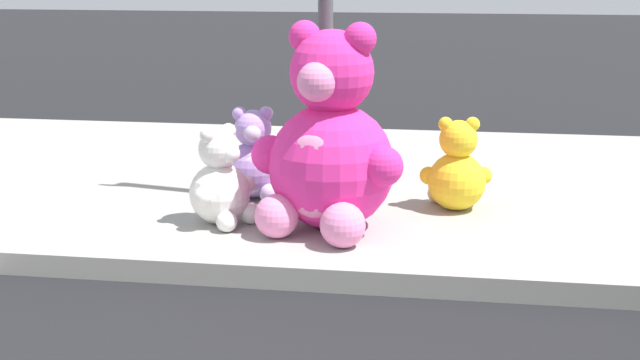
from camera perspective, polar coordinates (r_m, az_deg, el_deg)
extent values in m
cube|color=#9E9B93|center=(7.49, -6.37, -0.15)|extent=(28.00, 4.40, 0.15)
sphere|color=#F22D93|center=(5.86, 0.77, 0.92)|extent=(0.87, 0.87, 0.87)
ellipsoid|color=pink|center=(5.59, -0.50, 0.23)|extent=(0.51, 0.31, 0.56)
sphere|color=#F22D93|center=(5.74, 0.80, 7.22)|extent=(0.57, 0.57, 0.57)
sphere|color=pink|center=(5.53, -0.21, 6.57)|extent=(0.26, 0.26, 0.26)
sphere|color=#F22D93|center=(5.64, 2.69, 9.40)|extent=(0.22, 0.22, 0.22)
sphere|color=#F22D93|center=(5.60, 4.21, 0.92)|extent=(0.27, 0.27, 0.27)
sphere|color=pink|center=(5.52, 1.52, -3.02)|extent=(0.30, 0.30, 0.30)
sphere|color=#F22D93|center=(5.80, -1.03, 9.55)|extent=(0.22, 0.22, 0.22)
sphere|color=#F22D93|center=(5.93, -3.31, 1.69)|extent=(0.27, 0.27, 0.27)
sphere|color=pink|center=(5.72, -2.91, -2.43)|extent=(0.30, 0.30, 0.30)
sphere|color=tan|center=(7.16, -0.90, 1.09)|extent=(0.30, 0.30, 0.30)
ellipsoid|color=beige|center=(7.12, -1.70, 1.01)|extent=(0.14, 0.17, 0.19)
sphere|color=tan|center=(7.11, -0.91, 2.82)|extent=(0.19, 0.19, 0.19)
sphere|color=beige|center=(7.08, -1.53, 2.67)|extent=(0.09, 0.09, 0.09)
sphere|color=tan|center=(7.03, -0.70, 3.33)|extent=(0.07, 0.07, 0.07)
sphere|color=tan|center=(7.01, -0.76, 0.99)|extent=(0.09, 0.09, 0.09)
sphere|color=beige|center=(7.06, -1.60, 0.09)|extent=(0.10, 0.10, 0.10)
sphere|color=tan|center=(7.15, -1.11, 3.53)|extent=(0.07, 0.07, 0.07)
sphere|color=tan|center=(7.27, -1.58, 1.47)|extent=(0.09, 0.09, 0.09)
sphere|color=beige|center=(7.21, -2.06, 0.39)|extent=(0.10, 0.10, 0.10)
sphere|color=white|center=(6.05, -6.69, -0.90)|extent=(0.43, 0.43, 0.43)
ellipsoid|color=white|center=(5.94, -5.65, -1.16)|extent=(0.20, 0.25, 0.28)
sphere|color=white|center=(5.97, -6.78, 2.07)|extent=(0.28, 0.28, 0.28)
sphere|color=white|center=(5.89, -5.96, 1.75)|extent=(0.13, 0.13, 0.13)
sphere|color=white|center=(6.01, -6.13, 3.28)|extent=(0.11, 0.11, 0.11)
sphere|color=white|center=(6.14, -4.98, -0.31)|extent=(0.13, 0.13, 0.13)
sphere|color=white|center=(6.04, -4.64, -2.26)|extent=(0.15, 0.15, 0.15)
sphere|color=white|center=(5.88, -7.50, 2.98)|extent=(0.11, 0.11, 0.11)
sphere|color=white|center=(5.87, -7.77, -1.10)|extent=(0.13, 0.13, 0.13)
sphere|color=white|center=(5.88, -6.24, -2.77)|extent=(0.15, 0.15, 0.15)
sphere|color=#B28CD8|center=(6.68, -4.44, 0.69)|extent=(0.44, 0.44, 0.44)
ellipsoid|color=silver|center=(6.53, -4.48, 0.36)|extent=(0.26, 0.14, 0.29)
sphere|color=#B28CD8|center=(6.61, -4.50, 3.45)|extent=(0.29, 0.29, 0.29)
sphere|color=silver|center=(6.49, -4.53, 3.09)|extent=(0.13, 0.13, 0.13)
sphere|color=#B28CD8|center=(6.58, -3.64, 4.45)|extent=(0.11, 0.11, 0.11)
sphere|color=#B28CD8|center=(6.62, -2.65, 0.88)|extent=(0.14, 0.14, 0.14)
sphere|color=silver|center=(6.53, -3.40, -0.92)|extent=(0.15, 0.15, 0.15)
sphere|color=#B28CD8|center=(6.59, -5.40, 4.42)|extent=(0.11, 0.11, 0.11)
sphere|color=#B28CD8|center=(6.63, -6.27, 0.83)|extent=(0.14, 0.14, 0.14)
sphere|color=silver|center=(6.54, -5.52, -0.94)|extent=(0.15, 0.15, 0.15)
sphere|color=yellow|center=(6.41, 9.10, -0.10)|extent=(0.43, 0.43, 0.43)
ellipsoid|color=#F0DB80|center=(6.56, 8.90, 0.24)|extent=(0.25, 0.13, 0.28)
sphere|color=yellow|center=(6.34, 9.21, 2.69)|extent=(0.28, 0.28, 0.28)
sphere|color=#F0DB80|center=(6.46, 9.05, 2.77)|extent=(0.13, 0.13, 0.13)
sphere|color=yellow|center=(6.30, 8.37, 3.70)|extent=(0.11, 0.11, 0.11)
sphere|color=yellow|center=(6.43, 7.25, 0.30)|extent=(0.13, 0.13, 0.13)
sphere|color=#F0DB80|center=(6.60, 7.81, -0.88)|extent=(0.15, 0.15, 0.15)
sphere|color=yellow|center=(6.33, 10.14, 3.68)|extent=(0.11, 0.11, 0.11)
sphere|color=yellow|center=(6.49, 10.81, 0.29)|extent=(0.13, 0.13, 0.13)
sphere|color=#F0DB80|center=(6.64, 9.82, -0.87)|extent=(0.15, 0.15, 0.15)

